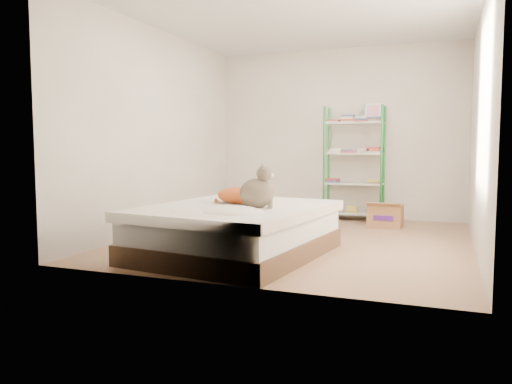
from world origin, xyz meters
The scene contains 7 objects.
room centered at (0.00, 0.00, 1.30)m, with size 3.81×4.21×2.61m.
bed centered at (-0.37, -1.05, 0.25)m, with size 1.81×2.16×0.51m.
orange_cat centered at (-0.41, -0.89, 0.61)m, with size 0.53×0.29×0.22m, color orange, non-canonical shape.
grey_cat centered at (-0.10, -1.16, 0.71)m, with size 0.30×0.36×0.41m, color brown, non-canonical shape.
shelf_unit centered at (0.30, 1.88, 0.87)m, with size 0.88×0.36×1.74m.
cardboard_box centered at (0.84, 1.33, 0.16)m, with size 0.46×0.44×0.36m.
white_bin centered at (-1.47, 1.85, 0.20)m, with size 0.41×0.38×0.39m.
Camera 1 is at (1.59, -5.61, 1.08)m, focal length 35.00 mm.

